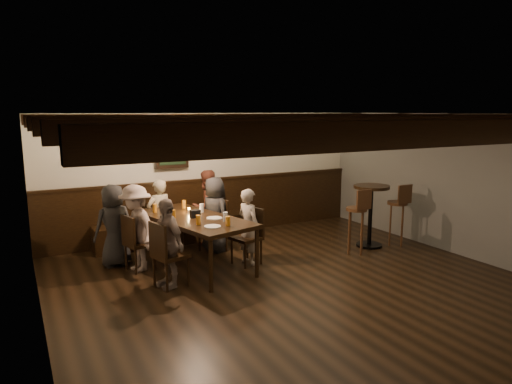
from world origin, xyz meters
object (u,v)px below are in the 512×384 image
person_right_near (215,214)px  person_left_near (136,228)px  person_left_far (167,243)px  bar_stool_right (397,222)px  chair_left_near (139,253)px  person_right_far (249,226)px  person_bench_left (114,225)px  dining_table (194,221)px  high_top_table (371,207)px  chair_left_far (170,266)px  chair_right_near (214,236)px  person_bench_centre (159,216)px  person_bench_right (207,207)px  bar_stool_left (356,229)px  chair_right_far (247,247)px

person_right_near → person_left_near: bearing=90.0°
person_left_far → person_right_near: bearing=121.0°
person_right_near → bar_stool_right: person_right_near is taller
chair_left_near → person_right_far: bearing=58.5°
chair_left_near → person_bench_left: person_bench_left is taller
dining_table → high_top_table: size_ratio=2.06×
dining_table → person_right_near: size_ratio=1.76×
chair_left_far → bar_stool_right: (4.30, -0.02, 0.14)m
person_left_near → high_top_table: bearing=66.1°
chair_right_near → dining_table: bearing=122.0°
person_bench_centre → person_bench_right: (0.91, 0.07, 0.05)m
person_bench_right → bar_stool_left: (2.05, -1.76, -0.27)m
person_bench_left → person_left_near: 0.47m
person_left_far → bar_stool_right: 4.33m
chair_left_far → bar_stool_right: bearing=76.1°
person_bench_centre → bar_stool_right: (3.96, -1.65, -0.22)m
chair_right_near → person_left_far: (-1.22, -1.22, 0.35)m
person_bench_centre → person_bench_right: size_ratio=0.93×
bar_stool_left → person_bench_left: bearing=158.6°
person_bench_left → chair_left_near: bearing=112.0°
high_top_table → bar_stool_left: bearing=-157.6°
dining_table → person_left_near: person_left_near is taller
chair_left_near → chair_right_near: size_ratio=0.96×
person_bench_left → person_right_far: size_ratio=1.07×
chair_right_near → person_left_near: (-1.43, -0.35, 0.39)m
chair_left_near → person_right_near: bearing=90.0°
chair_left_near → bar_stool_left: bearing=61.3°
person_right_near → person_bench_left: bearing=74.7°
chair_right_far → person_right_near: bearing=-2.0°
person_left_far → person_bench_centre: bearing=153.4°
chair_right_near → chair_left_far: bearing=122.0°
chair_left_far → person_bench_right: 2.15m
person_right_far → bar_stool_right: 2.90m
person_left_far → high_top_table: bearing=78.5°
bar_stool_right → person_left_near: bearing=169.1°
high_top_table → bar_stool_right: bearing=-17.4°
bar_stool_left → chair_left_far: bearing=176.8°
person_bench_centre → person_left_far: person_bench_centre is taller
chair_right_far → person_bench_right: person_bench_right is taller
bar_stool_right → dining_table: bearing=170.5°
chair_left_near → person_bench_centre: size_ratio=0.69×
dining_table → person_right_far: size_ratio=1.89×
dining_table → bar_stool_right: bar_stool_right is taller
dining_table → person_right_near: person_right_near is taller
person_bench_left → high_top_table: (4.29, -1.13, 0.08)m
person_left_near → high_top_table: size_ratio=1.19×
person_bench_centre → person_right_far: bearing=116.6°
person_bench_centre → person_left_near: 0.96m
chair_left_far → bar_stool_left: size_ratio=0.82×
chair_right_far → person_bench_centre: (-1.05, 1.29, 0.36)m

